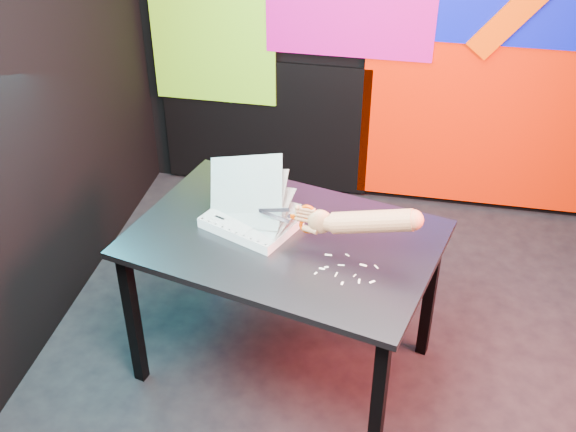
# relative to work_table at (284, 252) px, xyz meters

# --- Properties ---
(room) EXTENTS (3.01, 3.01, 2.71)m
(room) POSITION_rel_work_table_xyz_m (0.32, 0.07, 0.68)
(room) COLOR black
(room) RESTS_ON ground
(backdrop) EXTENTS (2.88, 0.05, 2.08)m
(backdrop) POSITION_rel_work_table_xyz_m (0.38, 1.53, 0.29)
(backdrop) COLOR red
(backdrop) RESTS_ON ground
(work_table) EXTENTS (1.42, 1.12, 0.75)m
(work_table) POSITION_rel_work_table_xyz_m (0.00, 0.00, 0.00)
(work_table) COLOR black
(work_table) RESTS_ON ground
(printout_stack) EXTENTS (0.44, 0.39, 0.35)m
(printout_stack) POSITION_rel_work_table_xyz_m (-0.16, 0.05, 0.12)
(printout_stack) COLOR silver
(printout_stack) RESTS_ON work_table
(scissors) EXTENTS (0.24, 0.04, 0.14)m
(scissors) POSITION_rel_work_table_xyz_m (0.09, -0.05, 0.22)
(scissors) COLOR #B5B6C9
(scissors) RESTS_ON printout_stack
(hand_forearm) EXTENTS (0.50, 0.13, 0.18)m
(hand_forearm) POSITION_rel_work_table_xyz_m (0.33, -0.08, 0.26)
(hand_forearm) COLOR tan
(hand_forearm) RESTS_ON work_table
(paper_clippings) EXTENTS (0.25, 0.20, 0.00)m
(paper_clippings) POSITION_rel_work_table_xyz_m (0.28, -0.17, 0.09)
(paper_clippings) COLOR beige
(paper_clippings) RESTS_ON work_table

